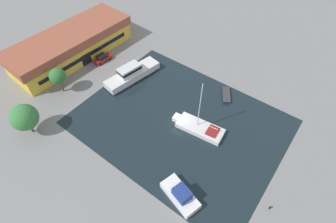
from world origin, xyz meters
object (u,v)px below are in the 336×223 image
Objects in this scene: parked_car at (102,58)px; small_dinghy at (226,95)px; quay_tree_near_building at (58,76)px; sailboat_moored at (199,127)px; quay_tree_by_water at (24,117)px; warehouse_building at (71,45)px; motor_cruiser at (132,74)px; cabin_boat at (181,195)px.

small_dinghy is at bearing 20.37° from parked_car.
sailboat_moored is at bearing -73.00° from quay_tree_near_building.
quay_tree_by_water is 30.14m from sailboat_moored.
warehouse_building is 6.62× the size of parked_car.
motor_cruiser is at bearing -79.09° from warehouse_building.
warehouse_building reaches higher than parked_car.
motor_cruiser reaches higher than parked_car.
quay_tree_by_water is at bearing -157.97° from quay_tree_near_building.
motor_cruiser reaches higher than small_dinghy.
quay_tree_by_water is (-9.93, -4.02, -0.03)m from quay_tree_near_building.
parked_car is 36.63m from cabin_boat.
cabin_boat reaches higher than small_dinghy.
small_dinghy is (10.47, 0.22, -0.31)m from sailboat_moored.
quay_tree_near_building is (-9.20, -7.67, 1.04)m from warehouse_building.
parked_car is 0.96× the size of small_dinghy.
quay_tree_near_building is at bearing 22.03° from quay_tree_by_water.
sailboat_moored reaches higher than warehouse_building.
small_dinghy is 0.67× the size of cabin_boat.
warehouse_building is 36.53m from small_dinghy.
sailboat_moored is at bearing -179.08° from motor_cruiser.
cabin_boat reaches higher than parked_car.
sailboat_moored is 19.21m from motor_cruiser.
sailboat_moored is at bearing -119.98° from small_dinghy.
quay_tree_by_water is (-19.14, -11.69, 1.01)m from warehouse_building.
quay_tree_near_building reaches higher than small_dinghy.
quay_tree_by_water is 37.35m from small_dinghy.
sailboat_moored is (-0.75, -35.33, -2.35)m from warehouse_building.
small_dinghy is (18.92, -27.44, -3.70)m from quay_tree_near_building.
quay_tree_near_building is at bearing -80.22° from parked_car.
quay_tree_by_water is 0.57× the size of sailboat_moored.
motor_cruiser is at bearing 72.36° from cabin_boat.
parked_car is at bearing 76.63° from sailboat_moored.
quay_tree_near_building is 14.62m from motor_cruiser.
small_dinghy is (9.72, -35.11, -2.67)m from warehouse_building.
sailboat_moored is (8.46, -27.66, -3.39)m from quay_tree_near_building.
sailboat_moored is (18.39, -23.64, -3.36)m from quay_tree_by_water.
quay_tree_near_building is 0.43× the size of motor_cruiser.
quay_tree_near_building is 12.23m from parked_car.
motor_cruiser is (21.37, -4.67, -2.71)m from quay_tree_by_water.
quay_tree_near_building is 1.29× the size of parked_car.
warehouse_building is 35.41m from sailboat_moored.
parked_car is 0.33× the size of motor_cruiser.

